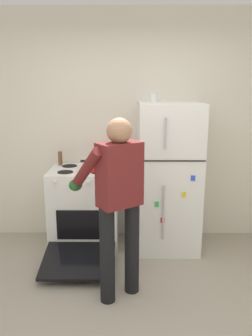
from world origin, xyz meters
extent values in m
cube|color=silver|center=(0.00, 1.95, 1.35)|extent=(6.00, 0.10, 2.70)
cube|color=white|center=(0.43, 1.57, 0.83)|extent=(0.68, 0.68, 1.66)
cube|color=black|center=(0.43, 1.23, 1.10)|extent=(0.67, 0.01, 0.01)
cylinder|color=#B7B7BC|center=(0.34, 1.20, 0.55)|extent=(0.02, 0.02, 0.60)
cylinder|color=#B7B7BC|center=(0.34, 1.20, 1.38)|extent=(0.02, 0.02, 0.31)
cube|color=yellow|center=(0.55, 1.22, 0.74)|extent=(0.04, 0.01, 0.06)
cube|color=green|center=(0.27, 1.22, 0.63)|extent=(0.04, 0.01, 0.06)
cube|color=blue|center=(0.64, 1.22, 0.92)|extent=(0.04, 0.01, 0.06)
cube|color=red|center=(0.34, 1.22, 0.45)|extent=(0.04, 0.01, 0.06)
cube|color=white|center=(-0.53, 1.57, 0.46)|extent=(0.76, 0.64, 0.92)
cube|color=black|center=(-0.53, 1.25, 0.39)|extent=(0.53, 0.01, 0.33)
cylinder|color=black|center=(-0.71, 1.43, 0.93)|extent=(0.17, 0.17, 0.01)
cylinder|color=black|center=(-0.34, 1.43, 0.93)|extent=(0.17, 0.17, 0.01)
cylinder|color=black|center=(-0.71, 1.71, 0.93)|extent=(0.17, 0.17, 0.01)
cylinder|color=black|center=(-0.34, 1.71, 0.93)|extent=(0.17, 0.17, 0.01)
cylinder|color=silver|center=(-0.79, 1.23, 0.86)|extent=(0.04, 0.03, 0.04)
cylinder|color=silver|center=(-0.62, 1.23, 0.86)|extent=(0.04, 0.03, 0.04)
cylinder|color=silver|center=(-0.44, 1.23, 0.86)|extent=(0.04, 0.03, 0.04)
cylinder|color=silver|center=(-0.27, 1.23, 0.86)|extent=(0.04, 0.03, 0.04)
cube|color=black|center=(-0.53, 0.96, 0.13)|extent=(0.72, 0.59, 0.13)
cylinder|color=black|center=(-0.20, 0.49, 0.43)|extent=(0.13, 0.13, 0.86)
cylinder|color=black|center=(0.01, 0.64, 0.43)|extent=(0.13, 0.13, 0.86)
cube|color=maroon|center=(-0.10, 0.56, 1.13)|extent=(0.41, 0.37, 0.54)
sphere|color=#A37556|center=(-0.10, 0.56, 1.49)|extent=(0.21, 0.21, 0.21)
sphere|color=#4B4B4B|center=(-0.10, 0.56, 1.46)|extent=(0.15, 0.15, 0.15)
cylinder|color=maroon|center=(-0.38, 0.62, 1.16)|extent=(0.35, 0.44, 0.44)
cylinder|color=maroon|center=(-0.05, 0.85, 1.16)|extent=(0.35, 0.44, 0.44)
ellipsoid|color=#1E5123|center=(-0.50, 0.78, 0.97)|extent=(0.12, 0.18, 0.10)
ellipsoid|color=#1E5123|center=(-0.17, 1.02, 0.97)|extent=(0.12, 0.18, 0.10)
cylinder|color=red|center=(-0.37, 1.52, 0.99)|extent=(0.27, 0.27, 0.12)
cube|color=black|center=(-0.53, 1.52, 1.03)|extent=(0.05, 0.03, 0.02)
cube|color=black|center=(-0.21, 1.52, 1.03)|extent=(0.05, 0.03, 0.02)
cylinder|color=silver|center=(0.25, 1.62, 1.71)|extent=(0.08, 0.08, 0.10)
torus|color=silver|center=(0.29, 1.62, 1.72)|extent=(0.06, 0.01, 0.06)
cylinder|color=brown|center=(-0.83, 1.77, 1.01)|extent=(0.05, 0.05, 0.16)
camera|label=1|loc=(-0.03, -2.19, 1.86)|focal=36.90mm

